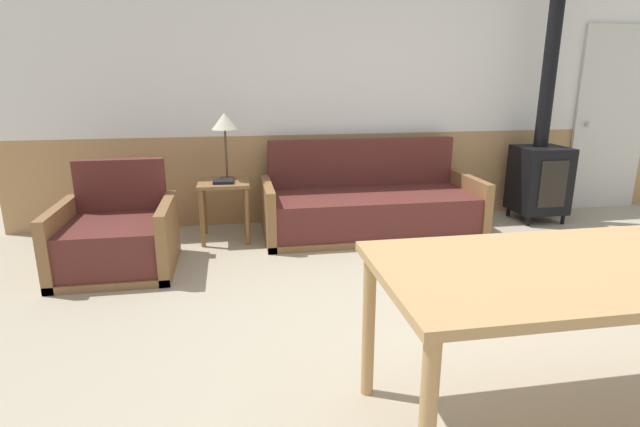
% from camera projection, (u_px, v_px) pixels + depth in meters
% --- Properties ---
extents(ground_plane, '(16.00, 16.00, 0.00)m').
position_uv_depth(ground_plane, '(482.00, 337.00, 2.94)').
color(ground_plane, '#B2A58C').
extents(wall_back, '(7.20, 0.06, 2.70)m').
position_uv_depth(wall_back, '(369.00, 89.00, 5.07)').
color(wall_back, tan).
rests_on(wall_back, ground_plane).
extents(couch, '(2.06, 0.87, 0.87)m').
position_uv_depth(couch, '(370.00, 207.00, 4.83)').
color(couch, olive).
rests_on(couch, ground_plane).
extents(armchair, '(0.87, 0.83, 0.83)m').
position_uv_depth(armchair, '(117.00, 240.00, 3.90)').
color(armchair, olive).
rests_on(armchair, ground_plane).
extents(side_table, '(0.46, 0.46, 0.55)m').
position_uv_depth(side_table, '(224.00, 193.00, 4.58)').
color(side_table, olive).
rests_on(side_table, ground_plane).
extents(table_lamp, '(0.23, 0.23, 0.61)m').
position_uv_depth(table_lamp, '(225.00, 124.00, 4.50)').
color(table_lamp, '#4C3823').
rests_on(table_lamp, side_table).
extents(book_stack, '(0.19, 0.16, 0.03)m').
position_uv_depth(book_stack, '(224.00, 182.00, 4.47)').
color(book_stack, black).
rests_on(book_stack, side_table).
extents(dining_table, '(1.73, 0.85, 0.76)m').
position_uv_depth(dining_table, '(585.00, 281.00, 2.04)').
color(dining_table, tan).
rests_on(dining_table, ground_plane).
extents(wood_stove, '(0.49, 0.48, 2.39)m').
position_uv_depth(wood_stove, '(541.00, 161.00, 5.14)').
color(wood_stove, black).
rests_on(wood_stove, ground_plane).
extents(entry_door, '(0.88, 0.09, 2.01)m').
position_uv_depth(entry_door, '(610.00, 120.00, 5.57)').
color(entry_door, silver).
rests_on(entry_door, ground_plane).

